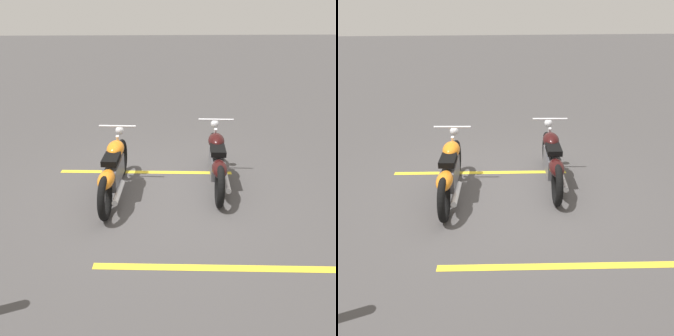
{
  "view_description": "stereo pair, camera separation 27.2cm",
  "coord_description": "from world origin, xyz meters",
  "views": [
    {
      "loc": [
        5.86,
        -0.21,
        3.0
      ],
      "look_at": [
        0.54,
        0.0,
        0.65
      ],
      "focal_mm": 41.37,
      "sensor_mm": 36.0,
      "label": 1
    },
    {
      "loc": [
        5.84,
        -0.48,
        3.0
      ],
      "look_at": [
        0.54,
        0.0,
        0.65
      ],
      "focal_mm": 41.37,
      "sensor_mm": 36.0,
      "label": 2
    }
  ],
  "objects": [
    {
      "name": "ground_plane",
      "position": [
        0.0,
        0.0,
        0.0
      ],
      "size": [
        60.0,
        60.0,
        0.0
      ],
      "primitive_type": "plane",
      "color": "#474444"
    },
    {
      "name": "motorcycle_bright_foreground",
      "position": [
        0.15,
        -0.86,
        0.46
      ],
      "size": [
        2.23,
        0.62,
        1.04
      ],
      "rotation": [
        0.0,
        0.0,
        3.05
      ],
      "color": "black",
      "rests_on": "ground"
    },
    {
      "name": "motorcycle_dark_foreground",
      "position": [
        -0.16,
        0.86,
        0.46
      ],
      "size": [
        2.23,
        0.62,
        1.04
      ],
      "rotation": [
        0.0,
        0.0,
        3.06
      ],
      "color": "black",
      "rests_on": "ground"
    },
    {
      "name": "parking_stripe_near",
      "position": [
        -0.76,
        -0.36,
        0.0
      ],
      "size": [
        0.32,
        3.2,
        0.01
      ],
      "primitive_type": "cube",
      "rotation": [
        0.0,
        0.0,
        1.51
      ],
      "color": "yellow",
      "rests_on": "ground"
    },
    {
      "name": "parking_stripe_mid",
      "position": [
        2.1,
        0.62,
        0.0
      ],
      "size": [
        0.32,
        3.2,
        0.01
      ],
      "primitive_type": "cube",
      "rotation": [
        0.0,
        0.0,
        1.51
      ],
      "color": "yellow",
      "rests_on": "ground"
    }
  ]
}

